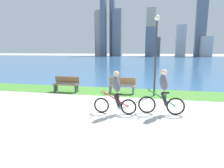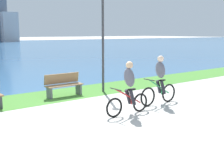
{
  "view_description": "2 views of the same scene",
  "coord_description": "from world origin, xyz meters",
  "px_view_note": "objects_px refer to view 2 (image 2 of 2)",
  "views": [
    {
      "loc": [
        2.02,
        -7.64,
        2.37
      ],
      "look_at": [
        0.31,
        0.28,
        0.94
      ],
      "focal_mm": 30.22,
      "sensor_mm": 36.0,
      "label": 1
    },
    {
      "loc": [
        -4.99,
        -7.4,
        2.49
      ],
      "look_at": [
        0.82,
        0.12,
        0.8
      ],
      "focal_mm": 46.43,
      "sensor_mm": 36.0,
      "label": 2
    }
  ],
  "objects_px": {
    "cyclist_lead": "(129,88)",
    "cyclist_trailing": "(160,80)",
    "bench_far_along_path": "(64,85)",
    "lamppost_tall": "(103,28)"
  },
  "relations": [
    {
      "from": "bench_far_along_path",
      "to": "cyclist_trailing",
      "type": "bearing_deg",
      "value": -57.34
    },
    {
      "from": "lamppost_tall",
      "to": "cyclist_lead",
      "type": "bearing_deg",
      "value": -113.51
    },
    {
      "from": "cyclist_lead",
      "to": "cyclist_trailing",
      "type": "relative_size",
      "value": 0.96
    },
    {
      "from": "cyclist_lead",
      "to": "cyclist_trailing",
      "type": "xyz_separation_m",
      "value": [
        1.72,
        0.33,
        0.02
      ]
    },
    {
      "from": "cyclist_lead",
      "to": "cyclist_trailing",
      "type": "bearing_deg",
      "value": 10.98
    },
    {
      "from": "cyclist_lead",
      "to": "lamppost_tall",
      "type": "bearing_deg",
      "value": 66.49
    },
    {
      "from": "cyclist_trailing",
      "to": "bench_far_along_path",
      "type": "bearing_deg",
      "value": 122.66
    },
    {
      "from": "cyclist_lead",
      "to": "lamppost_tall",
      "type": "height_order",
      "value": "lamppost_tall"
    },
    {
      "from": "cyclist_trailing",
      "to": "bench_far_along_path",
      "type": "xyz_separation_m",
      "value": [
        -2.05,
        3.2,
        -0.39
      ]
    },
    {
      "from": "cyclist_lead",
      "to": "lamppost_tall",
      "type": "distance_m",
      "value": 4.08
    }
  ]
}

